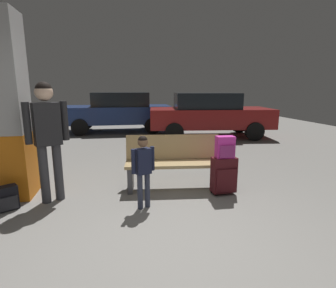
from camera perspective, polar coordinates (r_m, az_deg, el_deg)
ground_plane at (r=6.77m, az=-5.96°, el=-2.91°), size 18.00×18.00×0.10m
structural_pillar at (r=4.64m, az=-31.35°, el=6.36°), size 0.57×0.57×2.75m
bench at (r=4.50m, az=1.20°, el=-3.95°), size 1.65×0.70×0.89m
suitcase at (r=4.34m, az=11.85°, el=-6.51°), size 0.39×0.25×0.60m
backpack_bright at (r=4.22m, az=12.10°, el=-0.70°), size 0.28×0.20×0.34m
child at (r=3.70m, az=-5.35°, el=-4.33°), size 0.33×0.20×1.04m
adult at (r=4.20m, az=-24.38°, el=2.81°), size 0.55×0.35×1.76m
backpack_dark_floor at (r=4.40m, az=-31.19°, el=-9.91°), size 0.32×0.30×0.34m
parked_car_far at (r=10.63m, az=-10.62°, el=6.99°), size 4.14×1.87×1.51m
parked_car_near at (r=9.37m, az=8.72°, el=6.43°), size 4.28×2.21×1.51m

